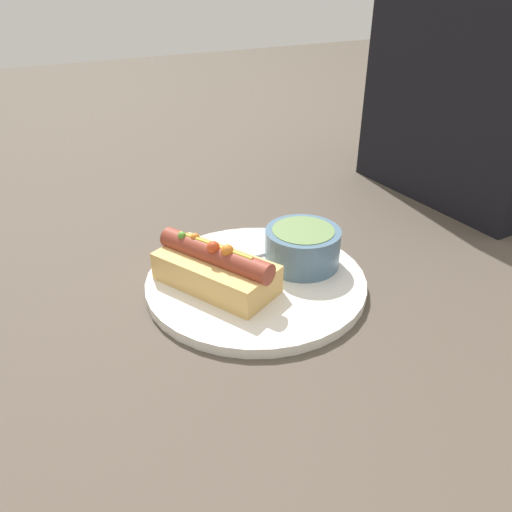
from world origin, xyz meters
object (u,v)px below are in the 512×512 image
at_px(soup_bowl, 304,246).
at_px(spoon, 268,252).
at_px(hot_dog, 216,268).
at_px(seated_diner, 474,61).

relative_size(soup_bowl, spoon, 0.62).
height_order(hot_dog, spoon, hot_dog).
height_order(soup_bowl, seated_diner, seated_diner).
bearing_deg(spoon, hot_dog, -154.18).
xyz_separation_m(hot_dog, seated_diner, (-0.09, 0.53, 0.20)).
height_order(spoon, seated_diner, seated_diner).
distance_m(soup_bowl, seated_diner, 0.46).
bearing_deg(soup_bowl, seated_diner, 104.24).
relative_size(spoon, seated_diner, 0.30).
distance_m(hot_dog, soup_bowl, 0.13).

